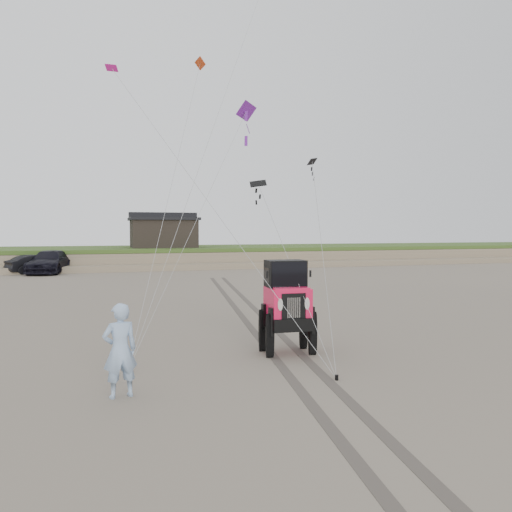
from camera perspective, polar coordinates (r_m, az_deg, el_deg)
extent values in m
plane|color=#6B6054|center=(12.66, 0.78, -12.59)|extent=(160.00, 160.00, 0.00)
cube|color=#7A6B54|center=(49.80, -12.96, -0.19)|extent=(160.00, 12.00, 1.40)
cube|color=#2D4719|center=(49.76, -12.97, 0.79)|extent=(160.00, 12.00, 0.35)
cube|color=#7A6B54|center=(43.37, -12.29, -1.24)|extent=(160.00, 3.50, 0.50)
cube|color=black|center=(48.93, -10.56, 2.51)|extent=(6.00, 5.00, 2.60)
cube|color=black|center=(48.94, -10.58, 4.18)|extent=(6.40, 5.40, 0.25)
cube|color=black|center=(48.95, -10.58, 4.62)|extent=(6.40, 1.20, 0.50)
imported|color=black|center=(42.96, -23.85, -0.84)|extent=(4.55, 3.49, 1.44)
imported|color=black|center=(42.54, -22.52, -0.62)|extent=(3.52, 6.43, 1.77)
imported|color=#8DB5DB|center=(10.64, -15.29, -10.35)|extent=(0.79, 0.60, 1.93)
cube|color=red|center=(22.28, -6.40, 21.04)|extent=(0.37, 0.61, 0.40)
cube|color=black|center=(17.13, 6.44, 10.68)|extent=(0.42, 0.40, 0.28)
cube|color=#701C9A|center=(25.17, -1.11, 16.24)|extent=(1.26, 1.24, 0.76)
cube|color=#D81B94|center=(21.17, -16.19, 19.95)|extent=(0.51, 0.45, 0.27)
cube|color=black|center=(17.37, 0.24, 8.28)|extent=(0.59, 0.44, 0.30)
cylinder|color=black|center=(12.61, -14.48, -12.46)|extent=(0.08, 0.08, 0.12)
cylinder|color=black|center=(11.76, 9.21, -13.55)|extent=(0.08, 0.08, 0.12)
cube|color=#4C443D|center=(20.60, -1.94, -6.49)|extent=(4.42, 29.74, 0.01)
cube|color=#4C443D|center=(20.82, 0.20, -6.39)|extent=(4.42, 29.74, 0.01)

